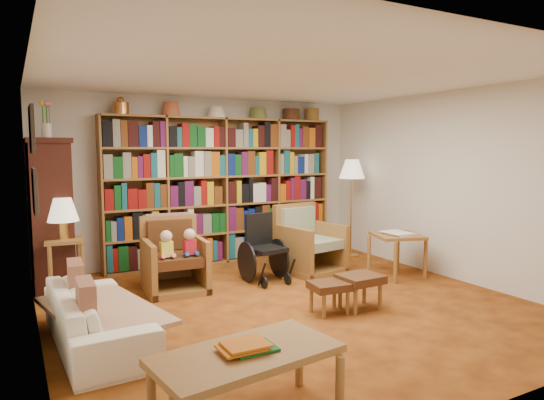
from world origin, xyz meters
TOP-DOWN VIEW (x-y plane):
  - floor at (0.00, 0.00)m, footprint 5.00×5.00m
  - ceiling at (0.00, 0.00)m, footprint 5.00×5.00m
  - wall_back at (0.00, 2.50)m, footprint 5.00×0.00m
  - wall_front at (0.00, -2.50)m, footprint 5.00×0.00m
  - wall_left at (-2.50, 0.00)m, footprint 0.00×5.00m
  - wall_right at (2.50, 0.00)m, footprint 0.00×5.00m
  - bookshelf at (0.20, 2.33)m, footprint 3.60×0.30m
  - curio_cabinet at (-2.25, 2.00)m, footprint 0.50×0.95m
  - framed_pictures at (-2.48, 0.30)m, footprint 0.03×0.52m
  - sofa at (-2.05, -0.14)m, footprint 1.77×0.75m
  - sofa_throw at (-2.00, -0.14)m, footprint 1.05×1.57m
  - cushion_left at (-2.18, 0.21)m, footprint 0.15×0.42m
  - cushion_right at (-2.18, -0.49)m, footprint 0.14×0.40m
  - side_table_lamp at (-2.15, 1.57)m, footprint 0.45×0.45m
  - table_lamp at (-2.15, 1.57)m, footprint 0.36×0.36m
  - armchair_leather at (-0.95, 1.22)m, footprint 0.76×0.81m
  - armchair_sage at (1.00, 1.21)m, footprint 0.89×0.91m
  - wheelchair at (0.22, 1.05)m, footprint 0.50×0.70m
  - floor_lamp at (2.13, 1.66)m, footprint 0.41×0.41m
  - side_table_papers at (1.89, 0.34)m, footprint 0.76×0.76m
  - footstool_a at (0.23, -0.45)m, footprint 0.43×0.38m
  - footstool_b at (0.61, -0.48)m, footprint 0.46×0.39m
  - coffee_table at (-1.41, -1.87)m, footprint 1.25×0.74m

SIDE VIEW (x-z plane):
  - floor at x=0.00m, z-range 0.00..0.00m
  - sofa at x=-2.05m, z-range 0.00..0.51m
  - footstool_a at x=0.23m, z-range 0.11..0.44m
  - sofa_throw at x=-2.00m, z-range 0.28..0.32m
  - footstool_b at x=0.61m, z-range 0.12..0.50m
  - armchair_sage at x=1.00m, z-range -0.11..0.83m
  - armchair_leather at x=-0.95m, z-range -0.08..0.83m
  - wheelchair at x=0.22m, z-range -0.04..0.84m
  - coffee_table at x=-1.41m, z-range 0.15..0.67m
  - cushion_left at x=-2.18m, z-range 0.25..0.65m
  - cushion_right at x=-2.18m, z-range 0.25..0.65m
  - side_table_lamp at x=-2.15m, z-range 0.16..0.84m
  - side_table_papers at x=1.89m, z-range 0.19..0.81m
  - curio_cabinet at x=-2.25m, z-range -0.25..2.15m
  - table_lamp at x=-2.15m, z-range 0.76..1.25m
  - bookshelf at x=0.20m, z-range -0.04..2.38m
  - wall_back at x=0.00m, z-range -1.25..3.75m
  - wall_front at x=0.00m, z-range -1.25..3.75m
  - wall_left at x=-2.50m, z-range -1.25..3.75m
  - wall_right at x=2.50m, z-range -1.25..3.75m
  - floor_lamp at x=2.13m, z-range 0.57..2.13m
  - framed_pictures at x=-2.48m, z-range 1.14..2.11m
  - ceiling at x=0.00m, z-range 2.50..2.50m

